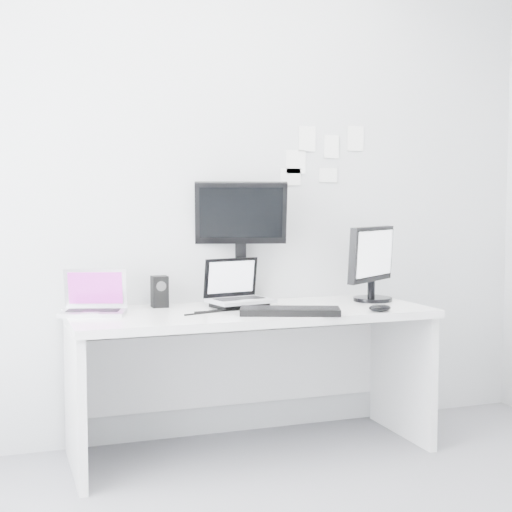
% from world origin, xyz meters
% --- Properties ---
extents(back_wall, '(3.60, 0.00, 3.60)m').
position_xyz_m(back_wall, '(0.00, 1.60, 1.35)').
color(back_wall, '#B6B8BA').
rests_on(back_wall, ground).
extents(desk, '(1.80, 0.70, 0.73)m').
position_xyz_m(desk, '(0.00, 1.25, 0.36)').
color(desk, white).
rests_on(desk, ground).
extents(macbook, '(0.35, 0.30, 0.23)m').
position_xyz_m(macbook, '(-0.77, 1.33, 0.84)').
color(macbook, silver).
rests_on(macbook, desk).
extents(speaker, '(0.09, 0.09, 0.16)m').
position_xyz_m(speaker, '(-0.41, 1.48, 0.81)').
color(speaker, black).
rests_on(speaker, desk).
extents(dell_laptop, '(0.35, 0.30, 0.26)m').
position_xyz_m(dell_laptop, '(-0.03, 1.34, 0.86)').
color(dell_laptop, '#B2B3B9').
rests_on(dell_laptop, desk).
extents(rear_monitor, '(0.52, 0.30, 0.66)m').
position_xyz_m(rear_monitor, '(0.04, 1.53, 1.06)').
color(rear_monitor, black).
rests_on(rear_monitor, desk).
extents(samsung_monitor, '(0.49, 0.44, 0.42)m').
position_xyz_m(samsung_monitor, '(0.73, 1.33, 0.94)').
color(samsung_monitor, black).
rests_on(samsung_monitor, desk).
extents(keyboard, '(0.51, 0.33, 0.03)m').
position_xyz_m(keyboard, '(0.12, 1.03, 0.75)').
color(keyboard, black).
rests_on(keyboard, desk).
extents(mouse, '(0.12, 0.08, 0.04)m').
position_xyz_m(mouse, '(0.57, 0.96, 0.75)').
color(mouse, black).
rests_on(mouse, desk).
extents(wall_note_0, '(0.10, 0.00, 0.14)m').
position_xyz_m(wall_note_0, '(0.45, 1.59, 1.62)').
color(wall_note_0, white).
rests_on(wall_note_0, back_wall).
extents(wall_note_1, '(0.09, 0.00, 0.13)m').
position_xyz_m(wall_note_1, '(0.60, 1.59, 1.58)').
color(wall_note_1, white).
rests_on(wall_note_1, back_wall).
extents(wall_note_2, '(0.10, 0.00, 0.14)m').
position_xyz_m(wall_note_2, '(0.75, 1.59, 1.63)').
color(wall_note_2, white).
rests_on(wall_note_2, back_wall).
extents(wall_note_3, '(0.11, 0.00, 0.08)m').
position_xyz_m(wall_note_3, '(0.58, 1.59, 1.42)').
color(wall_note_3, white).
rests_on(wall_note_3, back_wall).
extents(wall_note_4, '(0.12, 0.00, 0.09)m').
position_xyz_m(wall_note_4, '(0.35, 1.59, 1.41)').
color(wall_note_4, white).
rests_on(wall_note_4, back_wall).
extents(wall_note_5, '(0.12, 0.00, 0.13)m').
position_xyz_m(wall_note_5, '(0.38, 1.59, 1.49)').
color(wall_note_5, white).
rests_on(wall_note_5, back_wall).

